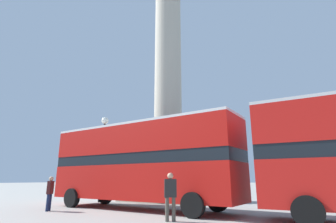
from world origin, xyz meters
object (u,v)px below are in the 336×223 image
Objects in this scene: street_lamp at (104,147)px; pedestrian_near_lamp at (50,192)px; pedestrian_by_plinth at (170,194)px; bus_a at (140,162)px; monument_column at (168,104)px.

pedestrian_near_lamp is (1.39, -4.92, -2.80)m from street_lamp.
street_lamp is 3.59× the size of pedestrian_near_lamp.
pedestrian_near_lamp is at bearing -33.45° from pedestrian_by_plinth.
street_lamp reaches higher than bus_a.
monument_column is at bearing 49.63° from street_lamp.
pedestrian_near_lamp is at bearing -101.31° from monument_column.
pedestrian_by_plinth is at bearing -30.17° from street_lamp.
monument_column is 10.80m from pedestrian_near_lamp.
monument_column reaches higher than pedestrian_near_lamp.
pedestrian_by_plinth is (6.69, 0.22, 0.09)m from pedestrian_near_lamp.
bus_a reaches higher than pedestrian_near_lamp.
pedestrian_near_lamp is at bearing -74.21° from street_lamp.
pedestrian_by_plinth is at bearing 62.07° from pedestrian_near_lamp.
pedestrian_by_plinth is (4.98, -8.35, -6.26)m from monument_column.
street_lamp reaches higher than pedestrian_near_lamp.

